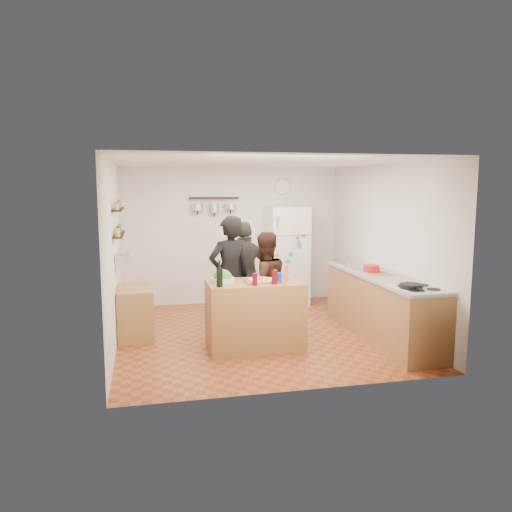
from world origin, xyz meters
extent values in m
plane|color=brown|center=(0.00, 0.00, 0.00)|extent=(4.20, 4.20, 0.00)
plane|color=white|center=(0.00, 0.00, 2.50)|extent=(4.20, 4.20, 0.00)
plane|color=silver|center=(0.00, 2.10, 1.25)|extent=(4.00, 0.00, 4.00)
plane|color=silver|center=(-2.00, 0.00, 1.25)|extent=(0.00, 4.20, 4.20)
plane|color=silver|center=(2.00, 0.00, 1.25)|extent=(0.00, 4.20, 4.20)
cube|color=#986738|center=(-0.18, -0.62, 0.46)|extent=(1.25, 0.72, 0.91)
cube|color=brown|center=(-0.10, -0.64, 0.92)|extent=(0.42, 0.34, 0.02)
cylinder|color=beige|center=(-0.10, -0.64, 0.94)|extent=(0.34, 0.34, 0.02)
cylinder|color=silver|center=(-0.60, -0.57, 0.94)|extent=(0.31, 0.31, 0.06)
cylinder|color=black|center=(-0.68, -0.84, 1.03)|extent=(0.08, 0.08, 0.24)
cylinder|color=#510716|center=(-0.23, -0.86, 0.99)|extent=(0.07, 0.07, 0.16)
cylinder|color=#560710|center=(0.04, -0.82, 1.00)|extent=(0.08, 0.08, 0.18)
cylinder|color=#AB6D48|center=(0.27, -0.57, 1.00)|extent=(0.05, 0.05, 0.17)
cylinder|color=#1B2798|center=(0.12, -0.74, 0.98)|extent=(0.08, 0.08, 0.13)
imported|color=black|center=(-0.41, 0.01, 0.88)|extent=(0.73, 0.58, 1.76)
imported|color=black|center=(0.06, -0.17, 0.76)|extent=(0.86, 0.74, 1.53)
imported|color=#2A2826|center=(-0.10, 0.43, 0.82)|extent=(1.01, 0.55, 1.64)
cube|color=#9E7042|center=(1.70, -0.55, 0.45)|extent=(0.63, 2.63, 0.90)
cube|color=white|center=(1.70, -1.50, 0.91)|extent=(0.60, 0.62, 0.02)
cylinder|color=black|center=(1.60, -1.49, 0.95)|extent=(0.28, 0.28, 0.05)
cube|color=silver|center=(1.70, 0.30, 0.92)|extent=(0.50, 0.80, 0.03)
cube|color=olive|center=(1.70, -0.49, 0.91)|extent=(0.30, 0.40, 0.02)
cylinder|color=red|center=(1.65, -0.29, 0.97)|extent=(0.24, 0.24, 0.10)
cube|color=white|center=(0.95, 1.75, 0.90)|extent=(0.70, 0.68, 1.80)
cylinder|color=silver|center=(0.95, 2.08, 2.15)|extent=(0.30, 0.03, 0.30)
cube|color=black|center=(-1.93, 0.20, 1.50)|extent=(0.12, 1.00, 0.02)
cube|color=black|center=(-1.93, 0.20, 1.85)|extent=(0.12, 1.00, 0.02)
cube|color=silver|center=(-1.90, 0.20, 1.15)|extent=(0.18, 0.35, 0.14)
cube|color=#AC8448|center=(-1.74, 0.22, 0.36)|extent=(0.50, 0.80, 0.73)
cube|color=black|center=(-0.35, 2.00, 1.95)|extent=(0.90, 0.04, 0.04)
camera|label=1|loc=(-1.58, -6.96, 2.18)|focal=35.00mm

